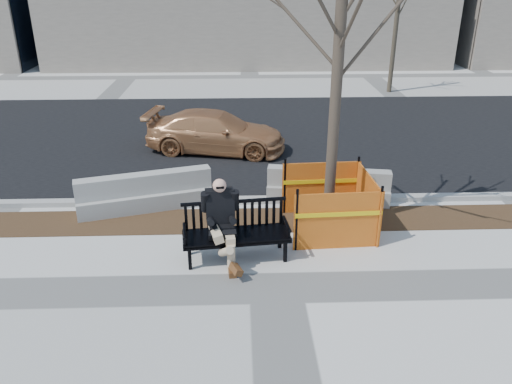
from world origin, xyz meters
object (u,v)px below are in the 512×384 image
at_px(tree_fence, 327,229).
at_px(seated_man, 222,257).
at_px(bench, 237,258).
at_px(jersey_barrier_right, 327,201).
at_px(sedan, 216,151).
at_px(jersey_barrier_left, 147,208).

bearing_deg(tree_fence, seated_man, -153.72).
relative_size(bench, seated_man, 1.28).
relative_size(tree_fence, jersey_barrier_right, 2.29).
height_order(bench, tree_fence, tree_fence).
distance_m(tree_fence, sedan, 5.74).
bearing_deg(bench, jersey_barrier_right, 42.64).
bearing_deg(sedan, jersey_barrier_right, -131.64).
distance_m(bench, jersey_barrier_right, 3.36).
bearing_deg(jersey_barrier_left, bench, -63.22).
relative_size(sedan, jersey_barrier_right, 1.45).
distance_m(bench, jersey_barrier_left, 3.10).
xyz_separation_m(seated_man, sedan, (-0.33, 6.24, 0.00)).
bearing_deg(tree_fence, bench, -150.02).
height_order(bench, jersey_barrier_right, bench).
bearing_deg(jersey_barrier_left, tree_fence, -31.75).
relative_size(seated_man, jersey_barrier_right, 0.56).
relative_size(seated_man, sedan, 0.39).
relative_size(bench, sedan, 0.50).
distance_m(seated_man, sedan, 6.24).
relative_size(bench, jersey_barrier_right, 0.72).
distance_m(bench, seated_man, 0.28).
relative_size(seated_man, jersey_barrier_left, 0.53).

